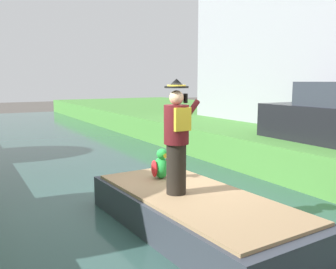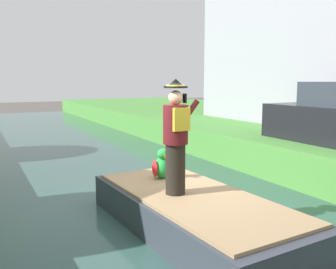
% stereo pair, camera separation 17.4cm
% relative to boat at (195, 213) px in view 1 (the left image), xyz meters
% --- Properties ---
extents(ground_plane, '(80.00, 80.00, 0.00)m').
position_rel_boat_xyz_m(ground_plane, '(0.00, 0.79, -0.40)').
color(ground_plane, '#4C4742').
extents(canal_water, '(6.34, 48.00, 0.10)m').
position_rel_boat_xyz_m(canal_water, '(0.00, 0.79, -0.35)').
color(canal_water, '#2D4C47').
rests_on(canal_water, ground).
extents(boat, '(2.03, 4.29, 0.61)m').
position_rel_boat_xyz_m(boat, '(0.00, 0.00, 0.00)').
color(boat, '#333842').
rests_on(boat, canal_water).
extents(person_pirate, '(0.61, 0.42, 1.85)m').
position_rel_boat_xyz_m(person_pirate, '(-0.23, 0.19, 1.23)').
color(person_pirate, black).
rests_on(person_pirate, boat).
extents(parrot_plush, '(0.36, 0.35, 0.57)m').
position_rel_boat_xyz_m(parrot_plush, '(-0.00, 1.14, 0.55)').
color(parrot_plush, green).
rests_on(parrot_plush, boat).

